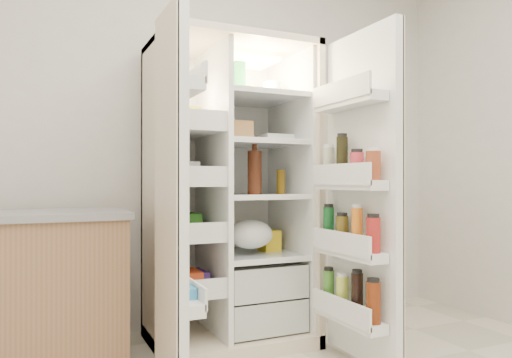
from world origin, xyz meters
name	(u,v)px	position (x,y,z in m)	size (l,w,h in m)	color
wall_back	(188,124)	(0.00, 2.00, 1.35)	(4.00, 0.02, 2.70)	silver
refrigerator	(229,218)	(0.16, 1.65, 0.74)	(0.92, 0.70, 1.80)	beige
freezer_door	(172,198)	(-0.36, 1.05, 0.89)	(0.15, 0.40, 1.72)	white
fridge_door	(360,201)	(0.62, 0.96, 0.87)	(0.17, 0.58, 1.72)	white
kitchen_counter	(11,293)	(-1.04, 1.61, 0.41)	(1.12, 0.60, 0.81)	#926549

